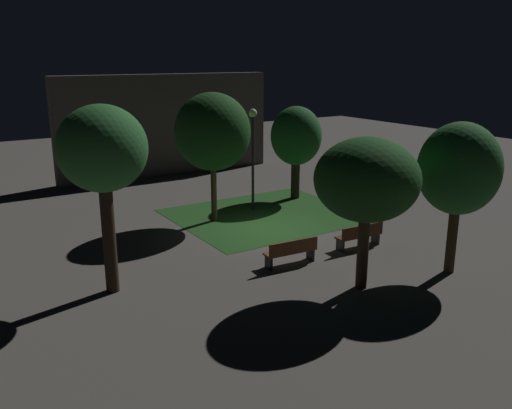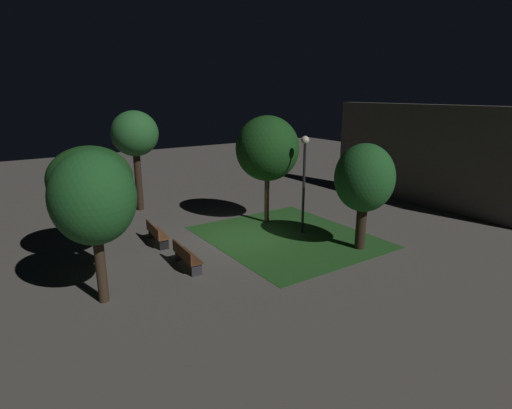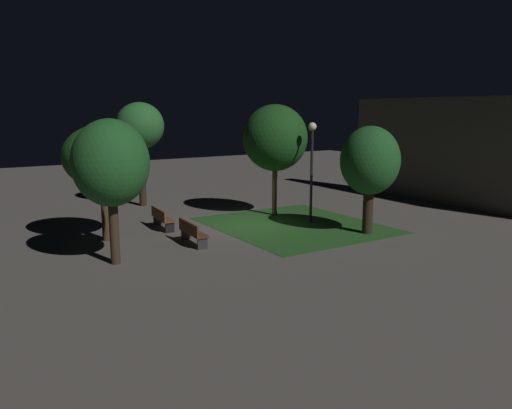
% 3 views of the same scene
% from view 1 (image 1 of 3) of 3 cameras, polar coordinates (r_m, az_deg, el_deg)
% --- Properties ---
extents(ground_plane, '(60.00, 60.00, 0.00)m').
position_cam_1_polar(ground_plane, '(21.01, 1.58, -2.69)').
color(ground_plane, '#56514C').
extents(grass_lawn, '(7.58, 6.56, 0.01)m').
position_cam_1_polar(grass_lawn, '(22.92, 1.11, -1.11)').
color(grass_lawn, '#23511E').
rests_on(grass_lawn, ground).
extents(bench_front_right, '(1.83, 0.61, 0.88)m').
position_cam_1_polar(bench_front_right, '(17.41, 3.78, -4.96)').
color(bench_front_right, brown).
rests_on(bench_front_right, ground).
extents(bench_front_left, '(1.82, 0.57, 0.88)m').
position_cam_1_polar(bench_front_left, '(19.24, 11.00, -3.20)').
color(bench_front_left, '#512D19').
rests_on(bench_front_left, ground).
extents(tree_lawn_side, '(2.45, 2.45, 5.36)m').
position_cam_1_polar(tree_lawn_side, '(15.08, -16.03, 5.45)').
color(tree_lawn_side, '#2D2116').
rests_on(tree_lawn_side, ground).
extents(tree_back_left, '(2.38, 2.38, 4.36)m').
position_cam_1_polar(tree_back_left, '(25.15, 4.30, 7.20)').
color(tree_back_left, '#2D2116').
rests_on(tree_back_left, ground).
extents(tree_back_right, '(2.97, 2.97, 4.44)m').
position_cam_1_polar(tree_back_right, '(15.21, 11.71, 2.54)').
color(tree_back_right, '#423021').
rests_on(tree_back_right, ground).
extents(tree_right_canopy, '(2.46, 2.46, 4.72)m').
position_cam_1_polar(tree_right_canopy, '(17.14, 20.80, 3.50)').
color(tree_right_canopy, '#38281C').
rests_on(tree_right_canopy, ground).
extents(tree_tall_center, '(3.02, 3.02, 5.22)m').
position_cam_1_polar(tree_tall_center, '(21.40, -4.64, 7.69)').
color(tree_tall_center, '#423021').
rests_on(tree_tall_center, ground).
extents(lamp_post_plaza_west, '(0.36, 0.36, 4.43)m').
position_cam_1_polar(lamp_post_plaza_west, '(22.97, -0.34, 6.66)').
color(lamp_post_plaza_west, black).
rests_on(lamp_post_plaza_west, ground).
extents(building_wall_backdrop, '(12.49, 0.80, 5.62)m').
position_cam_1_polar(building_wall_backdrop, '(30.93, -9.43, 8.34)').
color(building_wall_backdrop, '#4C4742').
rests_on(building_wall_backdrop, ground).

